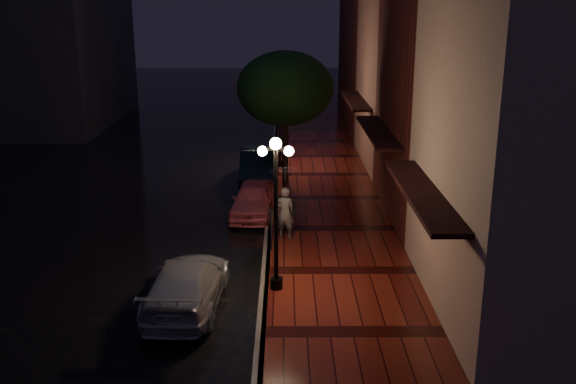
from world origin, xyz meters
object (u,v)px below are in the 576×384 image
(pink_car, at_px, (254,199))
(silver_car, at_px, (187,284))
(streetlamp_near, at_px, (276,205))
(navy_car, at_px, (259,167))
(street_tree, at_px, (285,91))
(streetlamp_far, at_px, (280,117))
(parking_meter, at_px, (271,225))
(woman_with_umbrella, at_px, (285,191))

(pink_car, relative_size, silver_car, 0.84)
(streetlamp_near, bearing_deg, navy_car, 94.74)
(streetlamp_near, distance_m, pink_car, 7.22)
(street_tree, xyz_separation_m, navy_car, (-1.21, 0.46, -3.47))
(streetlamp_far, bearing_deg, street_tree, -85.09)
(navy_car, distance_m, parking_meter, 8.55)
(street_tree, xyz_separation_m, parking_meter, (-0.46, -8.06, -3.24))
(street_tree, relative_size, pink_car, 1.51)
(pink_car, bearing_deg, silver_car, -95.48)
(silver_car, bearing_deg, streetlamp_near, -157.78)
(streetlamp_near, height_order, pink_car, streetlamp_near)
(navy_car, distance_m, woman_with_umbrella, 7.58)
(streetlamp_near, relative_size, silver_car, 0.95)
(pink_car, relative_size, parking_meter, 2.72)
(silver_car, height_order, parking_meter, parking_meter)
(woman_with_umbrella, bearing_deg, silver_car, 80.07)
(parking_meter, bearing_deg, silver_car, -140.02)
(streetlamp_far, distance_m, woman_with_umbrella, 9.99)
(streetlamp_far, xyz_separation_m, parking_meter, (-0.20, -11.07, -1.60))
(street_tree, bearing_deg, streetlamp_far, 94.91)
(pink_car, xyz_separation_m, woman_with_umbrella, (1.20, -2.84, 1.16))
(pink_car, bearing_deg, navy_car, 94.98)
(streetlamp_far, height_order, pink_car, streetlamp_far)
(streetlamp_far, distance_m, navy_car, 3.27)
(pink_car, xyz_separation_m, navy_car, (-0.00, 4.57, 0.12))
(streetlamp_far, relative_size, parking_meter, 3.07)
(street_tree, xyz_separation_m, woman_with_umbrella, (-0.01, -6.95, -2.43))
(streetlamp_far, bearing_deg, parking_meter, -91.04)
(silver_car, xyz_separation_m, parking_meter, (2.18, 3.77, 0.34))
(streetlamp_near, relative_size, street_tree, 0.74)
(streetlamp_near, distance_m, silver_car, 3.18)
(streetlamp_near, height_order, woman_with_umbrella, streetlamp_near)
(streetlamp_near, xyz_separation_m, woman_with_umbrella, (0.25, 4.04, -0.78))
(streetlamp_far, bearing_deg, silver_car, -99.10)
(silver_car, bearing_deg, navy_car, -93.76)
(streetlamp_near, bearing_deg, woman_with_umbrella, 86.41)
(navy_car, bearing_deg, woman_with_umbrella, -82.25)
(streetlamp_near, distance_m, navy_car, 11.64)
(parking_meter, bearing_deg, woman_with_umbrella, 47.73)
(pink_car, height_order, woman_with_umbrella, woman_with_umbrella)
(silver_car, bearing_deg, street_tree, -99.70)
(streetlamp_near, xyz_separation_m, parking_meter, (-0.20, 2.93, -1.60))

